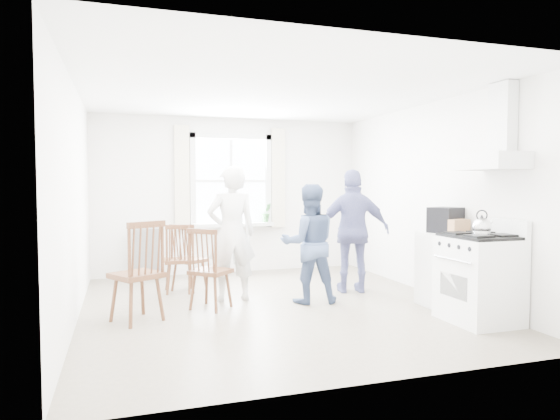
{
  "coord_description": "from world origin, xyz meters",
  "views": [
    {
      "loc": [
        -1.77,
        -5.79,
        1.5
      ],
      "look_at": [
        0.14,
        0.2,
        1.17
      ],
      "focal_mm": 32.0,
      "sensor_mm": 36.0,
      "label": 1
    }
  ],
  "objects_px": {
    "person_right": "(354,231)",
    "windsor_chair_b": "(206,260)",
    "low_cabinet": "(445,270)",
    "windsor_chair_a": "(180,251)",
    "stereo_stack": "(445,220)",
    "person_mid": "(309,244)",
    "windsor_chair_c": "(143,260)",
    "gas_stove": "(479,278)",
    "person_left": "(232,233)"
  },
  "relations": [
    {
      "from": "person_right",
      "to": "windsor_chair_b",
      "type": "bearing_deg",
      "value": 24.08
    },
    {
      "from": "low_cabinet",
      "to": "windsor_chair_b",
      "type": "xyz_separation_m",
      "value": [
        -2.81,
        0.69,
        0.15
      ]
    },
    {
      "from": "person_right",
      "to": "windsor_chair_a",
      "type": "bearing_deg",
      "value": -2.14
    },
    {
      "from": "low_cabinet",
      "to": "stereo_stack",
      "type": "height_order",
      "value": "stereo_stack"
    },
    {
      "from": "stereo_stack",
      "to": "windsor_chair_a",
      "type": "xyz_separation_m",
      "value": [
        -3.04,
        1.67,
        -0.47
      ]
    },
    {
      "from": "person_mid",
      "to": "windsor_chair_c",
      "type": "bearing_deg",
      "value": 18.16
    },
    {
      "from": "low_cabinet",
      "to": "windsor_chair_a",
      "type": "xyz_separation_m",
      "value": [
        -3.0,
        1.73,
        0.13
      ]
    },
    {
      "from": "stereo_stack",
      "to": "person_right",
      "type": "bearing_deg",
      "value": 126.02
    },
    {
      "from": "windsor_chair_a",
      "to": "windsor_chair_b",
      "type": "distance_m",
      "value": 1.06
    },
    {
      "from": "windsor_chair_b",
      "to": "gas_stove",
      "type": "bearing_deg",
      "value": -26.84
    },
    {
      "from": "gas_stove",
      "to": "windsor_chair_b",
      "type": "xyz_separation_m",
      "value": [
        -2.74,
        1.39,
        0.12
      ]
    },
    {
      "from": "person_left",
      "to": "low_cabinet",
      "type": "bearing_deg",
      "value": 154.84
    },
    {
      "from": "windsor_chair_b",
      "to": "person_right",
      "type": "distance_m",
      "value": 2.16
    },
    {
      "from": "gas_stove",
      "to": "person_right",
      "type": "distance_m",
      "value": 1.92
    },
    {
      "from": "windsor_chair_a",
      "to": "person_left",
      "type": "distance_m",
      "value": 0.9
    },
    {
      "from": "low_cabinet",
      "to": "windsor_chair_c",
      "type": "xyz_separation_m",
      "value": [
        -3.54,
        0.36,
        0.23
      ]
    },
    {
      "from": "stereo_stack",
      "to": "windsor_chair_a",
      "type": "distance_m",
      "value": 3.5
    },
    {
      "from": "windsor_chair_c",
      "to": "person_left",
      "type": "height_order",
      "value": "person_left"
    },
    {
      "from": "windsor_chair_c",
      "to": "low_cabinet",
      "type": "bearing_deg",
      "value": -5.75
    },
    {
      "from": "person_left",
      "to": "windsor_chair_c",
      "type": "bearing_deg",
      "value": 33.34
    },
    {
      "from": "windsor_chair_c",
      "to": "person_left",
      "type": "relative_size",
      "value": 0.65
    },
    {
      "from": "stereo_stack",
      "to": "windsor_chair_c",
      "type": "bearing_deg",
      "value": 175.29
    },
    {
      "from": "gas_stove",
      "to": "low_cabinet",
      "type": "relative_size",
      "value": 1.24
    },
    {
      "from": "person_left",
      "to": "stereo_stack",
      "type": "bearing_deg",
      "value": 156.42
    },
    {
      "from": "person_left",
      "to": "person_right",
      "type": "relative_size",
      "value": 1.02
    },
    {
      "from": "windsor_chair_a",
      "to": "person_right",
      "type": "relative_size",
      "value": 0.56
    },
    {
      "from": "windsor_chair_a",
      "to": "windsor_chair_c",
      "type": "xyz_separation_m",
      "value": [
        -0.54,
        -1.37,
        0.1
      ]
    },
    {
      "from": "low_cabinet",
      "to": "person_mid",
      "type": "height_order",
      "value": "person_mid"
    },
    {
      "from": "low_cabinet",
      "to": "windsor_chair_b",
      "type": "distance_m",
      "value": 2.9
    },
    {
      "from": "gas_stove",
      "to": "low_cabinet",
      "type": "height_order",
      "value": "gas_stove"
    },
    {
      "from": "windsor_chair_c",
      "to": "person_mid",
      "type": "distance_m",
      "value": 2.07
    },
    {
      "from": "windsor_chair_a",
      "to": "person_right",
      "type": "xyz_separation_m",
      "value": [
        2.3,
        -0.64,
        0.27
      ]
    },
    {
      "from": "windsor_chair_b",
      "to": "person_mid",
      "type": "bearing_deg",
      "value": 0.56
    },
    {
      "from": "windsor_chair_c",
      "to": "windsor_chair_a",
      "type": "bearing_deg",
      "value": 68.39
    },
    {
      "from": "person_mid",
      "to": "windsor_chair_b",
      "type": "bearing_deg",
      "value": 9.15
    },
    {
      "from": "stereo_stack",
      "to": "windsor_chair_b",
      "type": "bearing_deg",
      "value": 167.62
    },
    {
      "from": "windsor_chair_b",
      "to": "person_right",
      "type": "xyz_separation_m",
      "value": [
        2.11,
        0.39,
        0.25
      ]
    },
    {
      "from": "gas_stove",
      "to": "windsor_chair_c",
      "type": "relative_size",
      "value": 1.0
    },
    {
      "from": "gas_stove",
      "to": "person_left",
      "type": "xyz_separation_m",
      "value": [
        -2.34,
        1.81,
        0.38
      ]
    },
    {
      "from": "low_cabinet",
      "to": "person_left",
      "type": "bearing_deg",
      "value": 155.18
    },
    {
      "from": "windsor_chair_c",
      "to": "person_right",
      "type": "bearing_deg",
      "value": 14.31
    },
    {
      "from": "windsor_chair_b",
      "to": "person_mid",
      "type": "height_order",
      "value": "person_mid"
    },
    {
      "from": "person_left",
      "to": "person_mid",
      "type": "height_order",
      "value": "person_left"
    },
    {
      "from": "person_right",
      "to": "low_cabinet",
      "type": "bearing_deg",
      "value": 136.36
    },
    {
      "from": "low_cabinet",
      "to": "person_mid",
      "type": "relative_size",
      "value": 0.6
    },
    {
      "from": "gas_stove",
      "to": "person_mid",
      "type": "relative_size",
      "value": 0.75
    },
    {
      "from": "person_left",
      "to": "windsor_chair_b",
      "type": "bearing_deg",
      "value": 46.09
    },
    {
      "from": "gas_stove",
      "to": "windsor_chair_b",
      "type": "relative_size",
      "value": 1.14
    },
    {
      "from": "low_cabinet",
      "to": "windsor_chair_c",
      "type": "distance_m",
      "value": 3.57
    },
    {
      "from": "windsor_chair_a",
      "to": "person_mid",
      "type": "bearing_deg",
      "value": -34.44
    }
  ]
}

